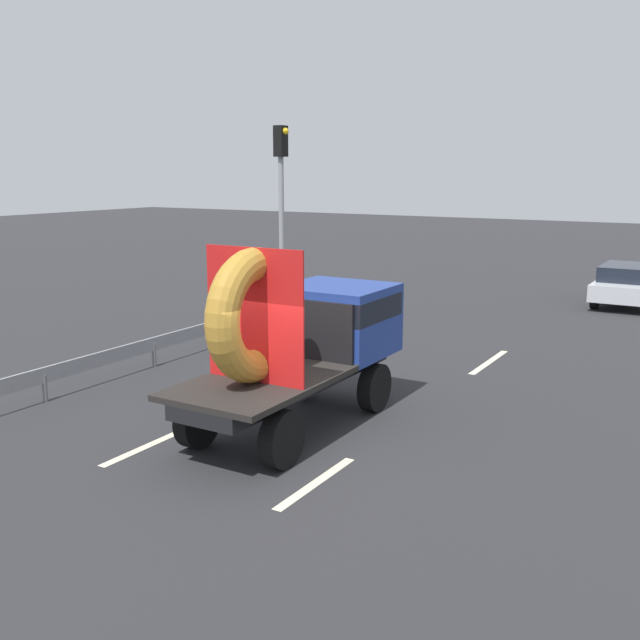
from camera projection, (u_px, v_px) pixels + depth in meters
The scene contains 9 objects.
ground_plane at pixel (274, 445), 12.37m from camera, with size 120.00×120.00×0.00m, color #28282B.
flatbed_truck at pixel (308, 333), 13.35m from camera, with size 2.02×5.13×3.38m.
distant_sedan at pixel (627, 283), 25.20m from camera, with size 1.83×4.27×1.39m.
traffic_light at pixel (281, 196), 21.85m from camera, with size 0.42×0.36×5.88m.
guardrail at pixel (197, 333), 18.55m from camera, with size 0.10×12.49×0.71m.
lane_dash_left_near at pixel (155, 442), 12.49m from camera, with size 2.44×0.16×0.01m, color beige.
lane_dash_left_far at pixel (364, 349), 19.01m from camera, with size 2.54×0.16×0.01m, color beige.
lane_dash_right_near at pixel (316, 482), 10.88m from camera, with size 2.13×0.16×0.01m, color beige.
lane_dash_right_far at pixel (489, 362), 17.73m from camera, with size 2.55×0.16×0.01m, color beige.
Camera 1 is at (6.66, -9.63, 4.58)m, focal length 40.90 mm.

